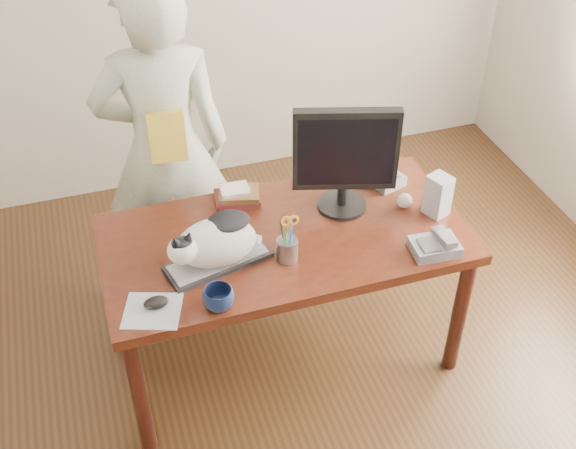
# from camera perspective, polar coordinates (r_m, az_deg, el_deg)

# --- Properties ---
(room) EXTENTS (4.50, 4.50, 4.50)m
(room) POSITION_cam_1_polar(r_m,az_deg,el_deg) (2.34, 4.14, 1.41)
(room) COLOR black
(room) RESTS_ON ground
(desk) EXTENTS (1.60, 0.80, 0.75)m
(desk) POSITION_cam_1_polar(r_m,az_deg,el_deg) (3.31, -0.68, -1.99)
(desk) COLOR black
(desk) RESTS_ON ground
(keyboard) EXTENTS (0.47, 0.26, 0.03)m
(keyboard) POSITION_cam_1_polar(r_m,az_deg,el_deg) (3.03, -5.54, -2.91)
(keyboard) COLOR black
(keyboard) RESTS_ON desk
(cat) EXTENTS (0.43, 0.29, 0.25)m
(cat) POSITION_cam_1_polar(r_m,az_deg,el_deg) (2.95, -5.90, -1.38)
(cat) COLOR white
(cat) RESTS_ON keyboard
(monitor) EXTENTS (0.45, 0.28, 0.52)m
(monitor) POSITION_cam_1_polar(r_m,az_deg,el_deg) (3.14, 4.56, 5.44)
(monitor) COLOR black
(monitor) RESTS_ON desk
(pen_cup) EXTENTS (0.10, 0.10, 0.23)m
(pen_cup) POSITION_cam_1_polar(r_m,az_deg,el_deg) (3.00, -0.05, -1.78)
(pen_cup) COLOR gray
(pen_cup) RESTS_ON desk
(mousepad) EXTENTS (0.27, 0.26, 0.00)m
(mousepad) POSITION_cam_1_polar(r_m,az_deg,el_deg) (2.87, -10.66, -6.72)
(mousepad) COLOR silver
(mousepad) RESTS_ON desk
(mouse) EXTENTS (0.11, 0.09, 0.04)m
(mouse) POSITION_cam_1_polar(r_m,az_deg,el_deg) (2.87, -10.38, -6.08)
(mouse) COLOR black
(mouse) RESTS_ON mousepad
(coffee_mug) EXTENTS (0.17, 0.17, 0.10)m
(coffee_mug) POSITION_cam_1_polar(r_m,az_deg,el_deg) (2.82, -5.51, -5.86)
(coffee_mug) COLOR black
(coffee_mug) RESTS_ON desk
(phone) EXTENTS (0.21, 0.17, 0.09)m
(phone) POSITION_cam_1_polar(r_m,az_deg,el_deg) (3.12, 11.58, -1.64)
(phone) COLOR #5D5D62
(phone) RESTS_ON desk
(speaker) EXTENTS (0.12, 0.12, 0.20)m
(speaker) POSITION_cam_1_polar(r_m,az_deg,el_deg) (3.29, 11.76, 2.28)
(speaker) COLOR #A3A4A6
(speaker) RESTS_ON desk
(baseball) EXTENTS (0.07, 0.07, 0.07)m
(baseball) POSITION_cam_1_polar(r_m,az_deg,el_deg) (3.34, 9.19, 1.88)
(baseball) COLOR beige
(baseball) RESTS_ON desk
(book_stack) EXTENTS (0.23, 0.18, 0.08)m
(book_stack) POSITION_cam_1_polar(r_m,az_deg,el_deg) (3.34, -4.01, 2.29)
(book_stack) COLOR #4A1316
(book_stack) RESTS_ON desk
(calculator) EXTENTS (0.19, 0.22, 0.06)m
(calculator) POSITION_cam_1_polar(r_m,az_deg,el_deg) (3.49, 7.52, 3.74)
(calculator) COLOR #5D5D62
(calculator) RESTS_ON desk
(person) EXTENTS (0.68, 0.48, 1.75)m
(person) POSITION_cam_1_polar(r_m,az_deg,el_deg) (3.53, -9.72, 5.84)
(person) COLOR white
(person) RESTS_ON ground
(held_book) EXTENTS (0.17, 0.12, 0.23)m
(held_book) POSITION_cam_1_polar(r_m,az_deg,el_deg) (3.29, -9.52, 6.84)
(held_book) COLOR gold
(held_book) RESTS_ON person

